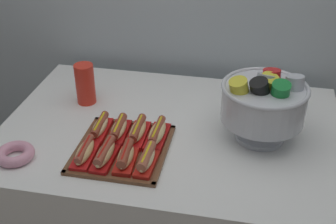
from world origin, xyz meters
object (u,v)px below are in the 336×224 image
object	(u,v)px
hot_dog_1	(105,154)
hot_dog_3	(147,159)
buffet_table	(171,197)
serving_tray	(122,149)
hot_dog_6	(138,131)
hot_dog_0	(85,152)
punch_bowl	(264,101)
hot_dog_2	(126,157)
hot_dog_5	(119,129)
hot_dog_7	(157,133)
hot_dog_4	(100,127)
cup_stack	(85,84)
donut	(15,154)

from	to	relation	value
hot_dog_1	hot_dog_3	distance (m)	0.15
buffet_table	serving_tray	size ratio (longest dim) A/B	3.73
hot_dog_6	hot_dog_1	bearing A→B (deg)	-114.40
serving_tray	hot_dog_0	xyz separation A→B (m)	(-0.11, -0.08, 0.03)
buffet_table	hot_dog_0	distance (m)	0.54
hot_dog_3	punch_bowl	xyz separation A→B (m)	(0.38, 0.27, 0.12)
hot_dog_2	punch_bowl	xyz separation A→B (m)	(0.45, 0.27, 0.12)
serving_tray	hot_dog_5	world-z (taller)	hot_dog_5
hot_dog_1	hot_dog_6	size ratio (longest dim) A/B	0.97
hot_dog_3	hot_dog_7	world-z (taller)	hot_dog_3
hot_dog_0	hot_dog_7	bearing A→B (deg)	36.30
hot_dog_7	hot_dog_4	bearing A→B (deg)	-179.96
hot_dog_6	hot_dog_2	bearing A→B (deg)	-89.96
hot_dog_4	hot_dog_7	distance (m)	0.23
serving_tray	hot_dog_4	xyz separation A→B (m)	(-0.11, 0.08, 0.03)
cup_stack	donut	distance (m)	0.45
hot_dog_2	donut	size ratio (longest dim) A/B	1.12
hot_dog_0	hot_dog_5	world-z (taller)	same
buffet_table	donut	world-z (taller)	donut
serving_tray	punch_bowl	xyz separation A→B (m)	(0.49, 0.19, 0.16)
hot_dog_7	hot_dog_3	bearing A→B (deg)	-89.96
hot_dog_2	hot_dog_5	bearing A→B (deg)	114.49
hot_dog_0	hot_dog_7	xyz separation A→B (m)	(0.22, 0.17, 0.00)
cup_stack	hot_dog_6	bearing A→B (deg)	-38.39
hot_dog_5	hot_dog_6	bearing A→B (deg)	0.04
serving_tray	hot_dog_0	distance (m)	0.14
buffet_table	hot_dog_7	distance (m)	0.41
serving_tray	hot_dog_3	bearing A→B (deg)	-36.21
hot_dog_2	hot_dog_7	distance (m)	0.18
hot_dog_2	hot_dog_7	world-z (taller)	hot_dog_2
serving_tray	hot_dog_4	distance (m)	0.14
hot_dog_0	donut	world-z (taller)	hot_dog_0
hot_dog_3	hot_dog_7	xyz separation A→B (m)	(-0.00, 0.16, -0.00)
hot_dog_1	punch_bowl	size ratio (longest dim) A/B	0.54
hot_dog_6	donut	bearing A→B (deg)	-152.91
hot_dog_2	buffet_table	bearing A→B (deg)	67.95
hot_dog_0	donut	bearing A→B (deg)	-171.10
hot_dog_5	punch_bowl	xyz separation A→B (m)	(0.53, 0.10, 0.13)
hot_dog_6	hot_dog_7	distance (m)	0.08
hot_dog_1	hot_dog_4	size ratio (longest dim) A/B	1.02
buffet_table	hot_dog_2	xyz separation A→B (m)	(-0.11, -0.27, 0.40)
hot_dog_4	hot_dog_7	world-z (taller)	hot_dog_7
punch_bowl	donut	bearing A→B (deg)	-160.19
serving_tray	cup_stack	xyz separation A→B (m)	(-0.25, 0.31, 0.08)
hot_dog_1	serving_tray	bearing A→B (deg)	65.60
hot_dog_5	cup_stack	xyz separation A→B (m)	(-0.21, 0.23, 0.05)
hot_dog_3	hot_dog_2	bearing A→B (deg)	-179.96
hot_dog_2	hot_dog_4	world-z (taller)	hot_dog_2
cup_stack	hot_dog_7	bearing A→B (deg)	-32.17
hot_dog_5	hot_dog_7	world-z (taller)	hot_dog_7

